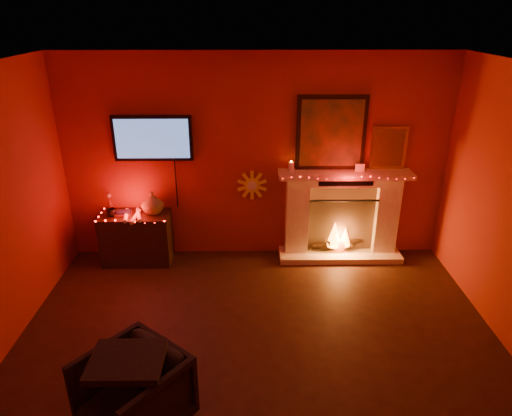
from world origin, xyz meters
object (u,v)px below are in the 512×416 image
at_px(sunburst_clock, 252,185).
at_px(armchair, 133,393).
at_px(console_table, 138,234).
at_px(tv, 153,138).
at_px(fireplace, 341,207).

bearing_deg(sunburst_clock, armchair, -108.41).
height_order(console_table, armchair, console_table).
height_order(sunburst_clock, armchair, sunburst_clock).
bearing_deg(armchair, tv, 134.92).
relative_size(fireplace, sunburst_clock, 5.45).
distance_m(sunburst_clock, console_table, 1.66).
relative_size(console_table, armchair, 1.33).
xyz_separation_m(sunburst_clock, console_table, (-1.53, -0.22, -0.61)).
xyz_separation_m(sunburst_clock, armchair, (-0.96, -2.90, -0.66)).
bearing_deg(console_table, tv, 34.67).
distance_m(tv, console_table, 1.30).
height_order(sunburst_clock, console_table, sunburst_clock).
height_order(tv, console_table, tv).
relative_size(tv, armchair, 1.67).
distance_m(console_table, armchair, 2.74).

